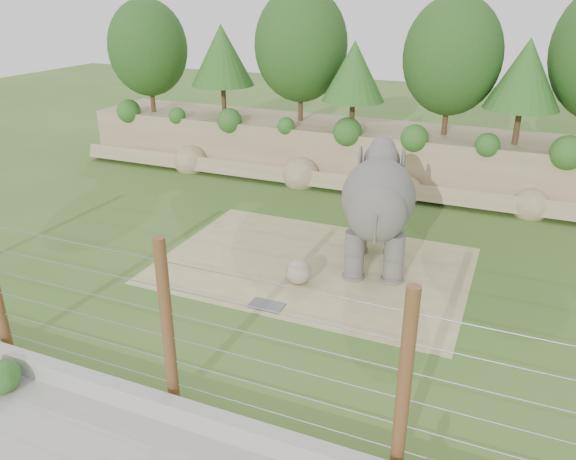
% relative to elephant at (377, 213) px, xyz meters
% --- Properties ---
extents(ground, '(90.00, 90.00, 0.00)m').
position_rel_elephant_xyz_m(ground, '(-2.36, -3.78, -1.88)').
color(ground, '#386923').
rests_on(ground, ground).
extents(back_embankment, '(30.00, 5.52, 8.77)m').
position_rel_elephant_xyz_m(back_embankment, '(-1.77, 8.89, 2.08)').
color(back_embankment, '#8A7A56').
rests_on(back_embankment, ground).
extents(dirt_patch, '(10.00, 7.00, 0.02)m').
position_rel_elephant_xyz_m(dirt_patch, '(-1.86, -0.78, -1.87)').
color(dirt_patch, tan).
rests_on(dirt_patch, ground).
extents(drain_grate, '(1.00, 0.60, 0.03)m').
position_rel_elephant_xyz_m(drain_grate, '(-2.19, -3.78, -1.85)').
color(drain_grate, '#262628').
rests_on(drain_grate, dirt_patch).
extents(elephant, '(2.95, 4.98, 3.77)m').
position_rel_elephant_xyz_m(elephant, '(0.00, 0.00, 0.00)').
color(elephant, '#57544F').
rests_on(elephant, ground).
extents(stone_ball, '(0.80, 0.80, 0.80)m').
position_rel_elephant_xyz_m(stone_ball, '(-1.85, -2.13, -1.47)').
color(stone_ball, gray).
rests_on(stone_ball, dirt_patch).
extents(retaining_wall, '(26.00, 0.35, 0.50)m').
position_rel_elephant_xyz_m(retaining_wall, '(-2.36, -8.78, -1.63)').
color(retaining_wall, '#A19E95').
rests_on(retaining_wall, ground).
extents(barrier_fence, '(20.26, 0.26, 4.00)m').
position_rel_elephant_xyz_m(barrier_fence, '(-2.36, -8.28, 0.12)').
color(barrier_fence, brown).
rests_on(barrier_fence, ground).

